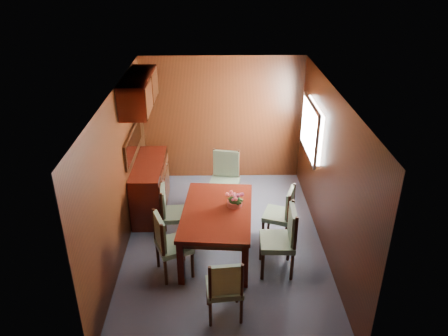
{
  "coord_description": "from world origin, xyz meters",
  "views": [
    {
      "loc": [
        -0.1,
        -5.53,
        4.09
      ],
      "look_at": [
        0.0,
        0.5,
        1.05
      ],
      "focal_mm": 35.0,
      "sensor_mm": 36.0,
      "label": 1
    }
  ],
  "objects_px": {
    "chair_left_near": "(168,242)",
    "dining_table": "(217,216)",
    "chair_head": "(225,286)",
    "sideboard": "(150,187)",
    "chair_right_near": "(283,236)",
    "flower_centerpiece": "(235,199)"
  },
  "relations": [
    {
      "from": "dining_table",
      "to": "chair_right_near",
      "type": "bearing_deg",
      "value": -20.17
    },
    {
      "from": "sideboard",
      "to": "chair_left_near",
      "type": "xyz_separation_m",
      "value": [
        0.48,
        -1.69,
        0.09
      ]
    },
    {
      "from": "flower_centerpiece",
      "to": "chair_right_near",
      "type": "bearing_deg",
      "value": -40.17
    },
    {
      "from": "sideboard",
      "to": "chair_head",
      "type": "bearing_deg",
      "value": -64.2
    },
    {
      "from": "chair_right_near",
      "to": "chair_head",
      "type": "distance_m",
      "value": 1.21
    },
    {
      "from": "dining_table",
      "to": "flower_centerpiece",
      "type": "xyz_separation_m",
      "value": [
        0.26,
        0.12,
        0.22
      ]
    },
    {
      "from": "chair_left_near",
      "to": "flower_centerpiece",
      "type": "xyz_separation_m",
      "value": [
        0.92,
        0.6,
        0.31
      ]
    },
    {
      "from": "sideboard",
      "to": "chair_left_near",
      "type": "relative_size",
      "value": 1.44
    },
    {
      "from": "chair_right_near",
      "to": "dining_table",
      "type": "bearing_deg",
      "value": 67.43
    },
    {
      "from": "dining_table",
      "to": "chair_head",
      "type": "height_order",
      "value": "chair_head"
    },
    {
      "from": "flower_centerpiece",
      "to": "sideboard",
      "type": "bearing_deg",
      "value": 141.95
    },
    {
      "from": "chair_left_near",
      "to": "chair_right_near",
      "type": "height_order",
      "value": "chair_right_near"
    },
    {
      "from": "sideboard",
      "to": "chair_left_near",
      "type": "distance_m",
      "value": 1.76
    },
    {
      "from": "dining_table",
      "to": "chair_right_near",
      "type": "height_order",
      "value": "chair_right_near"
    },
    {
      "from": "sideboard",
      "to": "chair_head",
      "type": "height_order",
      "value": "chair_head"
    },
    {
      "from": "chair_left_near",
      "to": "chair_right_near",
      "type": "xyz_separation_m",
      "value": [
        1.56,
        0.06,
        0.03
      ]
    },
    {
      "from": "sideboard",
      "to": "dining_table",
      "type": "bearing_deg",
      "value": -46.88
    },
    {
      "from": "chair_left_near",
      "to": "dining_table",
      "type": "bearing_deg",
      "value": 103.89
    },
    {
      "from": "dining_table",
      "to": "chair_head",
      "type": "relative_size",
      "value": 1.82
    },
    {
      "from": "dining_table",
      "to": "flower_centerpiece",
      "type": "bearing_deg",
      "value": 30.15
    },
    {
      "from": "chair_head",
      "to": "sideboard",
      "type": "bearing_deg",
      "value": 110.09
    },
    {
      "from": "dining_table",
      "to": "chair_head",
      "type": "distance_m",
      "value": 1.33
    }
  ]
}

